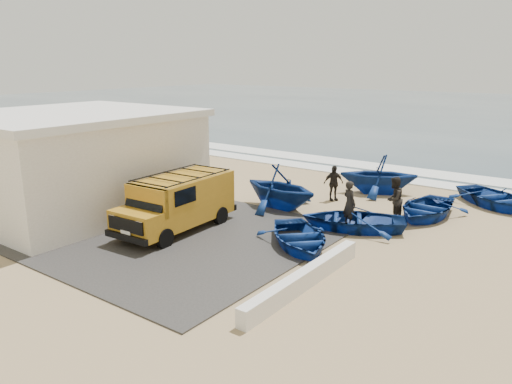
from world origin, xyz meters
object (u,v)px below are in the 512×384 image
Objects in this scene: building at (73,161)px; fisherman_front at (349,203)px; boat_far_right at (495,197)px; fisherman_middle at (394,199)px; boat_near_left at (299,237)px; parapet at (305,279)px; boat_mid_left at (280,187)px; boat_mid_right at (426,208)px; boat_far_left at (379,174)px; fisherman_back at (333,183)px; boat_near_right at (353,219)px; van at (178,201)px.

fisherman_front is at bearing 24.51° from building.
fisherman_front is at bearing -175.08° from boat_far_right.
fisherman_middle is (12.17, 6.56, -1.23)m from building.
boat_near_left is (10.66, 1.68, -1.78)m from building.
parapet is 8.19m from boat_mid_left.
boat_far_right reaches higher than boat_mid_right.
boat_far_left is (-0.81, 8.78, 0.59)m from boat_near_left.
fisherman_back is at bearing 155.98° from boat_far_right.
parapet is 1.50× the size of boat_near_right.
boat_near_right is 4.05m from boat_mid_left.
parapet is (12.50, -1.00, -1.89)m from building.
van reaches higher than fisherman_back.
fisherman_back is at bearing -107.41° from fisherman_middle.
fisherman_middle is (4.80, 1.21, -0.06)m from boat_mid_left.
building reaches higher than fisherman_front.
building is 11.84m from fisherman_back.
boat_near_right is 3.73m from boat_mid_right.
boat_mid_right is at bearing -98.50° from fisherman_front.
building is 5.03× the size of fisherman_middle.
boat_near_right is at bearing 22.19° from building.
fisherman_middle is (1.51, 4.88, 0.55)m from boat_near_left.
boat_mid_left is at bearing 22.34° from fisherman_front.
fisherman_middle is at bearing 28.32° from building.
boat_near_left is at bearing -131.00° from boat_mid_left.
boat_far_left is 4.54m from fisherman_middle.
boat_near_right is 7.73m from boat_far_right.
boat_mid_left is 3.60m from fisherman_front.
boat_near_left is 10.65m from boat_far_right.
parapet is at bearing -14.00° from boat_far_left.
boat_far_left is at bearing 143.09° from boat_mid_right.
parapet is 3.21× the size of fisherman_middle.
van is (5.88, 0.54, -0.99)m from building.
boat_near_left is at bearing -125.12° from fisherman_back.
van is at bearing 147.67° from boat_near_left.
boat_mid_left is at bearing 128.92° from parapet.
boat_mid_right is 1.70m from fisherman_middle.
boat_far_right is at bearing 153.13° from fisherman_middle.
boat_far_left is (-1.46, 5.85, 0.57)m from boat_near_right.
boat_far_right is at bearing 46.85° from van.
fisherman_middle is (-0.92, -1.32, 0.53)m from boat_mid_right.
boat_near_left is 0.95× the size of boat_mid_right.
fisherman_back is at bearing -52.07° from boat_far_left.
boat_mid_left is 0.96× the size of boat_mid_right.
boat_near_left is at bearing 113.11° from fisherman_front.
building is at bearing -147.38° from boat_mid_right.
boat_near_right is (-1.19, 5.61, 0.14)m from parapet.
boat_mid_left is at bearing 165.81° from boat_far_right.
boat_far_right is at bearing -94.80° from fisherman_front.
van reaches higher than fisherman_middle.
fisherman_back is (-3.82, 8.94, 0.57)m from parapet.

